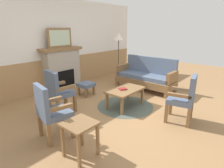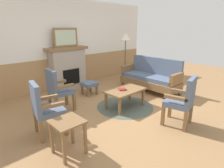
# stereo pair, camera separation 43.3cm
# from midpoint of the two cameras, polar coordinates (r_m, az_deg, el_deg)

# --- Properties ---
(ground_plane) EXTENTS (14.00, 14.00, 0.00)m
(ground_plane) POSITION_cam_midpoint_polar(r_m,az_deg,el_deg) (4.42, 6.01, -7.84)
(ground_plane) COLOR #997047
(wall_back) EXTENTS (7.20, 0.14, 2.70)m
(wall_back) POSITION_cam_midpoint_polar(r_m,az_deg,el_deg) (6.04, -13.09, 11.47)
(wall_back) COLOR white
(wall_back) RESTS_ON ground_plane
(fireplace) EXTENTS (1.30, 0.44, 1.28)m
(fireplace) POSITION_cam_midpoint_polar(r_m,az_deg,el_deg) (5.92, -11.41, 5.02)
(fireplace) COLOR #A39989
(fireplace) RESTS_ON ground_plane
(framed_picture) EXTENTS (0.80, 0.04, 0.56)m
(framed_picture) POSITION_cam_midpoint_polar(r_m,az_deg,el_deg) (5.81, -11.95, 13.80)
(framed_picture) COLOR brown
(framed_picture) RESTS_ON fireplace
(couch) EXTENTS (0.70, 1.80, 0.98)m
(couch) POSITION_cam_midpoint_polar(r_m,az_deg,el_deg) (5.76, 13.96, 1.88)
(couch) COLOR brown
(couch) RESTS_ON ground_plane
(coffee_table) EXTENTS (0.96, 0.56, 0.44)m
(coffee_table) POSITION_cam_midpoint_polar(r_m,az_deg,el_deg) (4.44, 6.90, -2.40)
(coffee_table) COLOR brown
(coffee_table) RESTS_ON ground_plane
(round_rug) EXTENTS (1.37, 1.37, 0.01)m
(round_rug) POSITION_cam_midpoint_polar(r_m,az_deg,el_deg) (4.58, 6.73, -6.92)
(round_rug) COLOR #4C564C
(round_rug) RESTS_ON ground_plane
(book_on_table) EXTENTS (0.22, 0.21, 0.03)m
(book_on_table) POSITION_cam_midpoint_polar(r_m,az_deg,el_deg) (4.39, 6.01, -1.65)
(book_on_table) COLOR maroon
(book_on_table) RESTS_ON coffee_table
(footstool) EXTENTS (0.40, 0.40, 0.36)m
(footstool) POSITION_cam_midpoint_polar(r_m,az_deg,el_deg) (5.29, -4.74, -0.26)
(footstool) COLOR brown
(footstool) RESTS_ON ground_plane
(armchair_near_fireplace) EXTENTS (0.52, 0.52, 0.98)m
(armchair_near_fireplace) POSITION_cam_midpoint_polar(r_m,az_deg,el_deg) (4.28, -13.62, -1.35)
(armchair_near_fireplace) COLOR brown
(armchair_near_fireplace) RESTS_ON ground_plane
(armchair_by_window_left) EXTENTS (0.56, 0.56, 0.98)m
(armchair_by_window_left) POSITION_cam_midpoint_polar(r_m,az_deg,el_deg) (3.35, -16.62, -6.83)
(armchair_by_window_left) COLOR brown
(armchair_by_window_left) RESTS_ON ground_plane
(armchair_front_left) EXTENTS (0.57, 0.57, 0.98)m
(armchair_front_left) POSITION_cam_midpoint_polar(r_m,az_deg,el_deg) (3.86, 23.99, -4.41)
(armchair_front_left) COLOR brown
(armchair_front_left) RESTS_ON ground_plane
(side_table) EXTENTS (0.44, 0.44, 0.55)m
(side_table) POSITION_cam_midpoint_polar(r_m,az_deg,el_deg) (2.84, -9.19, -13.26)
(side_table) COLOR brown
(side_table) RESTS_ON ground_plane
(floor_lamp_by_couch) EXTENTS (0.36, 0.36, 1.68)m
(floor_lamp_by_couch) POSITION_cam_midpoint_polar(r_m,az_deg,el_deg) (6.60, 6.13, 13.47)
(floor_lamp_by_couch) COLOR #332D28
(floor_lamp_by_couch) RESTS_ON ground_plane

